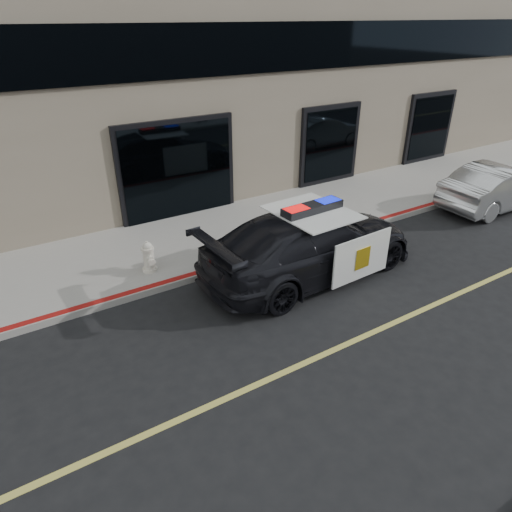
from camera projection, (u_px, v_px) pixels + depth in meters
ground at (379, 330)px, 8.70m from camera, size 120.00×120.00×0.00m
sidewalk_n at (240, 229)px, 12.60m from camera, size 60.00×3.50×0.15m
police_car at (310, 243)px, 10.24m from camera, size 2.67×5.45×1.72m
silver_sedan at (500, 186)px, 13.89m from camera, size 1.68×4.23×1.37m
fire_hydrant at (149, 257)px, 10.25m from camera, size 0.33×0.46×0.74m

